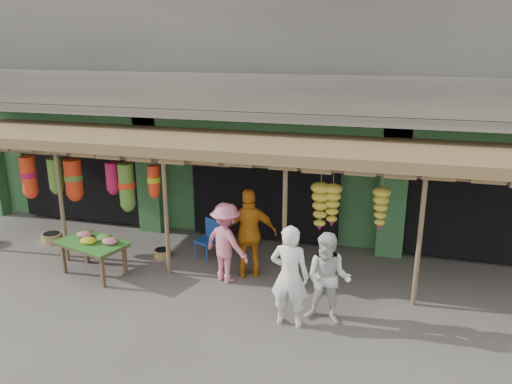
% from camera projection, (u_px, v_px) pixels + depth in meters
% --- Properties ---
extents(ground, '(80.00, 80.00, 0.00)m').
position_uv_depth(ground, '(239.00, 277.00, 10.48)').
color(ground, '#514C47').
rests_on(ground, ground).
extents(building, '(16.40, 6.80, 7.00)m').
position_uv_depth(building, '(289.00, 93.00, 13.99)').
color(building, gray).
rests_on(building, ground).
extents(awning, '(14.00, 2.70, 2.79)m').
position_uv_depth(awning, '(241.00, 150.00, 10.51)').
color(awning, brown).
rests_on(awning, ground).
extents(flower_table, '(1.64, 1.24, 0.87)m').
position_uv_depth(flower_table, '(94.00, 243.00, 10.44)').
color(flower_table, brown).
rests_on(flower_table, ground).
extents(blue_chair, '(0.57, 0.57, 0.89)m').
position_uv_depth(blue_chair, '(209.00, 237.00, 11.34)').
color(blue_chair, '#1947A6').
rests_on(blue_chair, ground).
extents(basket_left, '(0.65, 0.65, 0.21)m').
position_uv_depth(basket_left, '(52.00, 237.00, 12.33)').
color(basket_left, olive).
rests_on(basket_left, ground).
extents(basket_right, '(0.50, 0.50, 0.18)m').
position_uv_depth(basket_right, '(163.00, 253.00, 11.44)').
color(basket_right, olive).
rests_on(basket_right, ground).
extents(person_front, '(0.69, 0.47, 1.85)m').
position_uv_depth(person_front, '(290.00, 276.00, 8.50)').
color(person_front, white).
rests_on(person_front, ground).
extents(person_right, '(0.85, 0.69, 1.66)m').
position_uv_depth(person_right, '(328.00, 279.00, 8.60)').
color(person_right, silver).
rests_on(person_right, ground).
extents(person_vendor, '(1.21, 0.81, 1.91)m').
position_uv_depth(person_vendor, '(250.00, 234.00, 10.27)').
color(person_vendor, orange).
rests_on(person_vendor, ground).
extents(person_shopper, '(1.24, 1.02, 1.68)m').
position_uv_depth(person_shopper, '(226.00, 243.00, 10.13)').
color(person_shopper, pink).
rests_on(person_shopper, ground).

